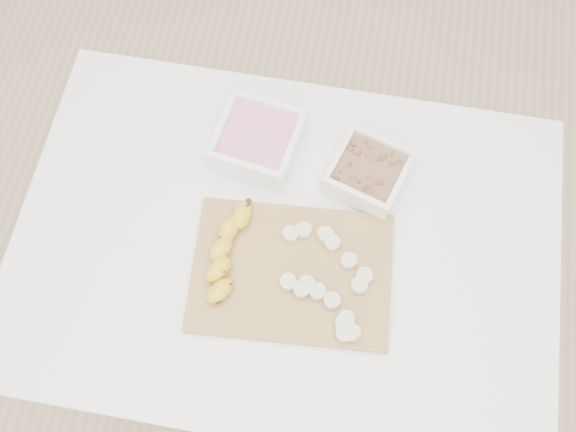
% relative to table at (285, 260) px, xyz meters
% --- Properties ---
extents(ground, '(3.50, 3.50, 0.00)m').
position_rel_table_xyz_m(ground, '(0.00, 0.00, -0.65)').
color(ground, '#C6AD89').
rests_on(ground, ground).
extents(table, '(1.00, 0.70, 0.75)m').
position_rel_table_xyz_m(table, '(0.00, 0.00, 0.00)').
color(table, white).
rests_on(table, ground).
extents(bowl_yogurt, '(0.17, 0.17, 0.07)m').
position_rel_table_xyz_m(bowl_yogurt, '(-0.09, 0.18, 0.13)').
color(bowl_yogurt, white).
rests_on(bowl_yogurt, table).
extents(bowl_granola, '(0.17, 0.17, 0.06)m').
position_rel_table_xyz_m(bowl_granola, '(0.13, 0.15, 0.13)').
color(bowl_granola, white).
rests_on(bowl_granola, table).
extents(cutting_board, '(0.37, 0.28, 0.01)m').
position_rel_table_xyz_m(cutting_board, '(0.02, -0.06, 0.10)').
color(cutting_board, '#A78847').
rests_on(cutting_board, table).
extents(banana, '(0.10, 0.20, 0.03)m').
position_rel_table_xyz_m(banana, '(-0.10, -0.05, 0.13)').
color(banana, gold).
rests_on(banana, cutting_board).
extents(banana_slices, '(0.17, 0.20, 0.02)m').
position_rel_table_xyz_m(banana_slices, '(0.09, -0.07, 0.12)').
color(banana_slices, beige).
rests_on(banana_slices, cutting_board).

